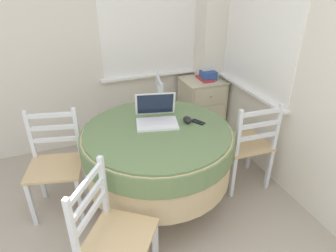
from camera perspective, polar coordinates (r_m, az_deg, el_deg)
The scene contains 12 objects.
corner_room_shell at distance 2.56m, azimuth 3.11°, elevation 13.97°, with size 4.14×4.48×2.55m.
round_dining_table at distance 2.50m, azimuth -2.00°, elevation -4.40°, with size 1.24×1.24×0.75m.
laptop at distance 2.49m, azimuth -2.21°, elevation 1.79°, with size 0.39×0.36×0.23m.
computer_mouse at distance 2.50m, azimuth 3.71°, elevation 1.21°, with size 0.07×0.10×0.05m.
cell_phone at distance 2.52m, azimuth 5.72°, elevation 0.78°, with size 0.10×0.13×0.01m.
dining_chair_near_back_window at distance 3.30m, azimuth -3.74°, elevation 1.87°, with size 0.47×0.51×0.89m.
dining_chair_near_right_window at distance 2.86m, azimuth 14.82°, elevation -3.60°, with size 0.45×0.41×0.89m.
dining_chair_camera_near at distance 1.99m, azimuth -10.50°, elevation -20.12°, with size 0.57×0.58×0.89m.
dining_chair_left_flank at distance 2.69m, azimuth -20.57°, elevation -6.83°, with size 0.51×0.48×0.89m.
corner_cabinet at distance 3.72m, azimuth 6.34°, elevation 3.61°, with size 0.49×0.46×0.72m.
storage_box at distance 3.57m, azimuth 7.66°, elevation 9.54°, with size 0.16×0.16×0.10m.
book_on_cabinet at distance 3.57m, azimuth 7.08°, elevation 8.95°, with size 0.14×0.24×0.02m.
Camera 1 is at (0.03, -0.63, 1.92)m, focal length 32.00 mm.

